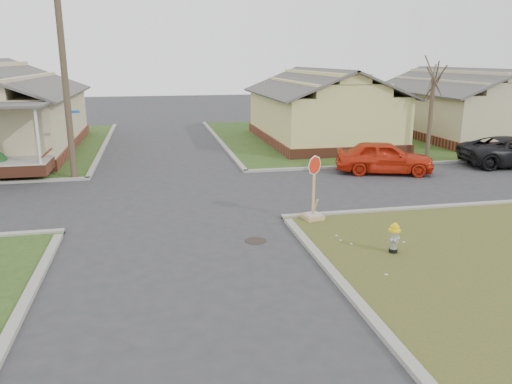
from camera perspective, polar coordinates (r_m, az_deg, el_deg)
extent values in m
plane|color=#2D2D30|center=(15.14, -8.63, -5.50)|extent=(120.00, 120.00, 0.00)
cube|color=#274318|center=(39.69, 23.29, 6.26)|extent=(37.00, 19.00, 0.05)
cylinder|color=black|center=(14.93, -0.03, -5.59)|extent=(0.64, 0.64, 0.01)
cube|color=brown|center=(32.85, 7.32, 6.25)|extent=(7.20, 11.20, 0.60)
cube|color=#DAD280|center=(32.65, 7.41, 9.02)|extent=(7.00, 11.00, 2.60)
cube|color=brown|center=(37.31, 22.10, 6.32)|extent=(7.20, 11.20, 0.60)
cube|color=tan|center=(37.13, 22.34, 8.75)|extent=(7.00, 11.00, 2.60)
cylinder|color=#453928|center=(23.36, -21.02, 12.20)|extent=(0.28, 0.28, 9.00)
cylinder|color=#453928|center=(28.61, 19.29, 7.97)|extent=(0.22, 0.22, 4.20)
cylinder|color=black|center=(14.46, 15.40, -6.46)|extent=(0.24, 0.24, 0.11)
cylinder|color=#AFAEB3|center=(14.35, 15.48, -5.33)|extent=(0.20, 0.20, 0.50)
sphere|color=#AFAEB3|center=(14.27, 15.55, -4.40)|extent=(0.20, 0.20, 0.20)
cylinder|color=yellow|center=(14.26, 15.56, -4.24)|extent=(0.32, 0.32, 0.06)
cylinder|color=yellow|center=(14.23, 15.58, -3.95)|extent=(0.24, 0.24, 0.11)
sphere|color=yellow|center=(14.21, 15.60, -3.70)|extent=(0.16, 0.16, 0.16)
cube|color=tan|center=(16.85, 6.51, -2.83)|extent=(0.60, 0.60, 0.15)
cube|color=#AAA69C|center=(16.82, 6.52, -2.53)|extent=(0.49, 0.49, 0.04)
cube|color=tan|center=(16.56, 6.61, 0.61)|extent=(0.09, 0.04, 2.04)
cylinder|color=red|center=(16.36, 6.74, 3.05)|extent=(0.55, 0.24, 0.58)
cylinder|color=silver|center=(16.37, 6.72, 3.06)|extent=(0.62, 0.27, 0.66)
imported|color=red|center=(24.25, 14.46, 3.87)|extent=(4.82, 3.08, 1.53)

